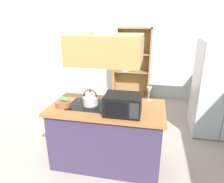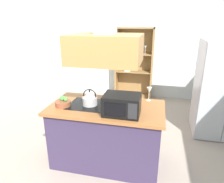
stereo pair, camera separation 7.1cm
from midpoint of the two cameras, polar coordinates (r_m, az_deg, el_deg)
The scene contains 11 objects.
ground_plane at distance 3.36m, azimuth -3.32°, elevation -18.07°, with size 7.80×7.80×0.00m, color #A59485.
wall_back at distance 5.66m, azimuth 4.36°, elevation 12.32°, with size 6.00×0.12×2.70m, color silver.
kitchen_island at distance 3.07m, azimuth -2.03°, elevation -11.85°, with size 1.60×0.85×0.90m.
range_hood at distance 2.63m, azimuth -2.37°, elevation 13.99°, with size 0.90×0.70×1.19m.
refrigerator at distance 4.16m, azimuth 27.73°, elevation 0.65°, with size 0.90×0.78×1.73m.
dish_cabinet at distance 5.52m, azimuth 5.18°, elevation 6.61°, with size 0.97×0.40×1.86m.
kettle at distance 2.89m, azimuth -6.78°, elevation -1.96°, with size 0.21×0.21×0.24m.
cutting_board at distance 2.99m, azimuth 0.46°, elevation -2.87°, with size 0.34×0.24×0.02m, color tan.
microwave at distance 2.59m, azimuth 2.31°, elevation -3.64°, with size 0.46×0.35×0.26m.
wine_glass_on_counter at distance 3.06m, azimuth 9.67°, elevation 0.24°, with size 0.08×0.08×0.21m.
fruit_bowl at distance 2.94m, azimuth -14.05°, elevation -3.18°, with size 0.21×0.21×0.14m.
Camera 1 is at (0.68, -2.58, 2.05)m, focal length 32.82 mm.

